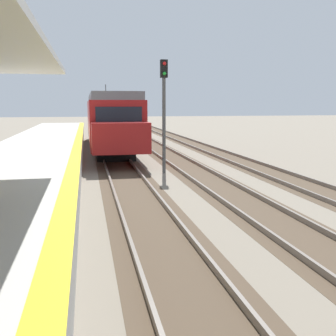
# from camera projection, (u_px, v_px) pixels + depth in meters

# --- Properties ---
(track_pair_nearest_platform) EXTENTS (2.34, 120.00, 0.16)m
(track_pair_nearest_platform) POSITION_uv_depth(u_px,v_px,m) (130.00, 184.00, 16.01)
(track_pair_nearest_platform) COLOR #4C3D2D
(track_pair_nearest_platform) RESTS_ON ground
(track_pair_middle) EXTENTS (2.34, 120.00, 0.16)m
(track_pair_middle) POSITION_uv_depth(u_px,v_px,m) (211.00, 181.00, 16.68)
(track_pair_middle) COLOR #4C3D2D
(track_pair_middle) RESTS_ON ground
(track_pair_far_side) EXTENTS (2.34, 120.00, 0.16)m
(track_pair_far_side) POSITION_uv_depth(u_px,v_px,m) (286.00, 178.00, 17.35)
(track_pair_far_side) COLOR #4C3D2D
(track_pair_far_side) RESTS_ON ground
(approaching_train) EXTENTS (2.93, 19.60, 4.76)m
(approaching_train) POSITION_uv_depth(u_px,v_px,m) (109.00, 119.00, 28.52)
(approaching_train) COLOR maroon
(approaching_train) RESTS_ON ground
(rail_signal_post) EXTENTS (0.32, 0.34, 5.20)m
(rail_signal_post) POSITION_uv_depth(u_px,v_px,m) (164.00, 105.00, 18.45)
(rail_signal_post) COLOR #4C4C4C
(rail_signal_post) RESTS_ON ground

